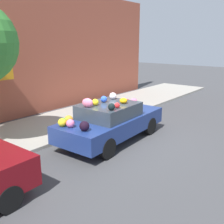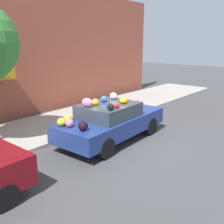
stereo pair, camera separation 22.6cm
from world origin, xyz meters
The scene contains 5 objects.
ground_plane centered at (0.00, 0.00, 0.00)m, with size 60.00×60.00×0.00m, color #424244.
sidewalk_curb centered at (0.00, 2.70, 0.06)m, with size 24.00×3.20×0.11m.
building_facade centered at (-0.16, 4.92, 2.83)m, with size 18.00×1.20×5.74m.
fire_hydrant centered at (0.41, 1.69, 0.46)m, with size 0.20×0.20×0.70m.
art_car centered at (-0.05, -0.06, 0.71)m, with size 4.24×1.90×1.60m.
Camera 1 is at (-6.65, -5.43, 3.31)m, focal length 42.00 mm.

